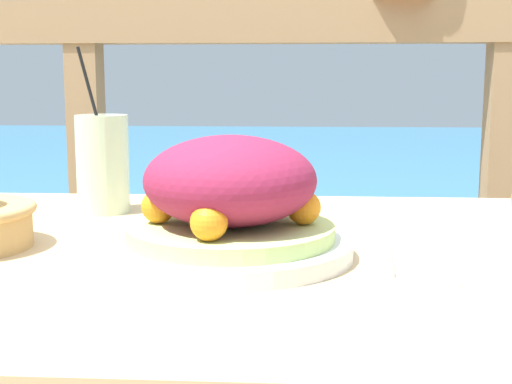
{
  "coord_description": "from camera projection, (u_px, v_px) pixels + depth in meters",
  "views": [
    {
      "loc": [
        0.02,
        -0.84,
        0.92
      ],
      "look_at": [
        -0.04,
        0.06,
        0.77
      ],
      "focal_mm": 50.0,
      "sensor_mm": 36.0,
      "label": 1
    }
  ],
  "objects": [
    {
      "name": "drink_glass",
      "position": [
        103.0,
        164.0,
        1.09
      ],
      "size": [
        0.08,
        0.08,
        0.25
      ],
      "color": "beige",
      "rests_on": "patio_table"
    },
    {
      "name": "knife",
      "position": [
        437.0,
        262.0,
        0.8
      ],
      "size": [
        0.02,
        0.18,
        0.0
      ],
      "color": "silver",
      "rests_on": "patio_table"
    },
    {
      "name": "railing_fence",
      "position": [
        291.0,
        144.0,
        1.56
      ],
      "size": [
        2.8,
        0.08,
        1.07
      ],
      "color": "#937551",
      "rests_on": "ground_plane"
    },
    {
      "name": "sea_backdrop",
      "position": [
        296.0,
        193.0,
        4.11
      ],
      "size": [
        12.0,
        4.0,
        0.48
      ],
      "color": "teal",
      "rests_on": "ground_plane"
    },
    {
      "name": "patio_table",
      "position": [
        281.0,
        324.0,
        0.88
      ],
      "size": [
        1.13,
        0.77,
        0.71
      ],
      "color": "tan",
      "rests_on": "ground_plane"
    },
    {
      "name": "salad_plate",
      "position": [
        230.0,
        205.0,
        0.82
      ],
      "size": [
        0.28,
        0.28,
        0.14
      ],
      "color": "silver",
      "rests_on": "patio_table"
    },
    {
      "name": "fork",
      "position": [
        383.0,
        254.0,
        0.83
      ],
      "size": [
        0.03,
        0.18,
        0.0
      ],
      "color": "silver",
      "rests_on": "patio_table"
    }
  ]
}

